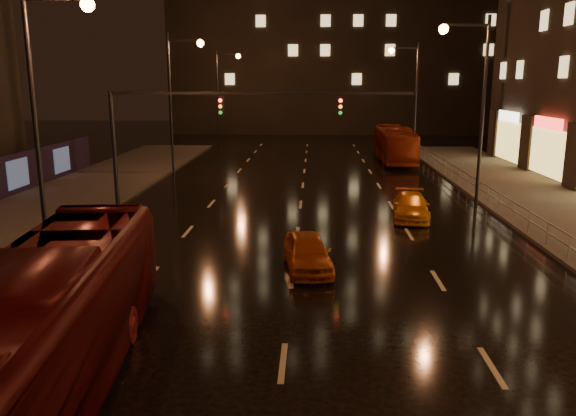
{
  "coord_description": "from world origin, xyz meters",
  "views": [
    {
      "loc": [
        0.69,
        -8.43,
        6.65
      ],
      "look_at": [
        -0.15,
        9.99,
        2.5
      ],
      "focal_mm": 35.0,
      "sensor_mm": 36.0,
      "label": 1
    }
  ],
  "objects_px": {
    "taxi_near": "(307,252)",
    "bus_curb": "(395,144)",
    "taxi_far": "(411,206)",
    "bus_red": "(46,323)"
  },
  "relations": [
    {
      "from": "taxi_near",
      "to": "bus_red",
      "type": "bearing_deg",
      "value": -130.8
    },
    {
      "from": "bus_red",
      "to": "taxi_near",
      "type": "xyz_separation_m",
      "value": [
        5.5,
        8.46,
        -0.95
      ]
    },
    {
      "from": "bus_red",
      "to": "bus_curb",
      "type": "distance_m",
      "value": 39.19
    },
    {
      "from": "taxi_near",
      "to": "taxi_far",
      "type": "height_order",
      "value": "taxi_near"
    },
    {
      "from": "taxi_far",
      "to": "taxi_near",
      "type": "bearing_deg",
      "value": -115.18
    },
    {
      "from": "bus_red",
      "to": "taxi_near",
      "type": "distance_m",
      "value": 10.13
    },
    {
      "from": "taxi_far",
      "to": "bus_red",
      "type": "bearing_deg",
      "value": -115.73
    },
    {
      "from": "bus_red",
      "to": "bus_curb",
      "type": "bearing_deg",
      "value": 64.97
    },
    {
      "from": "bus_curb",
      "to": "taxi_far",
      "type": "height_order",
      "value": "bus_curb"
    },
    {
      "from": "taxi_near",
      "to": "bus_curb",
      "type": "bearing_deg",
      "value": 68.37
    }
  ]
}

